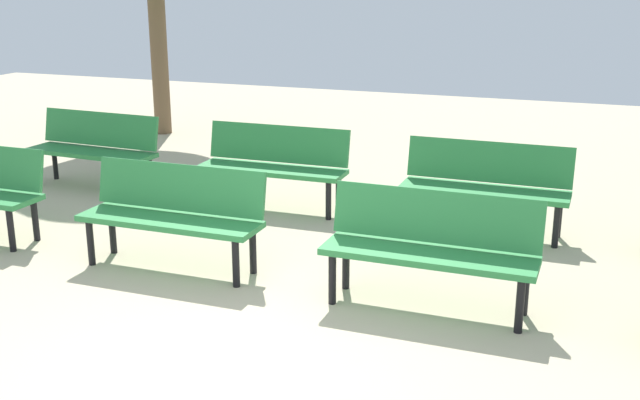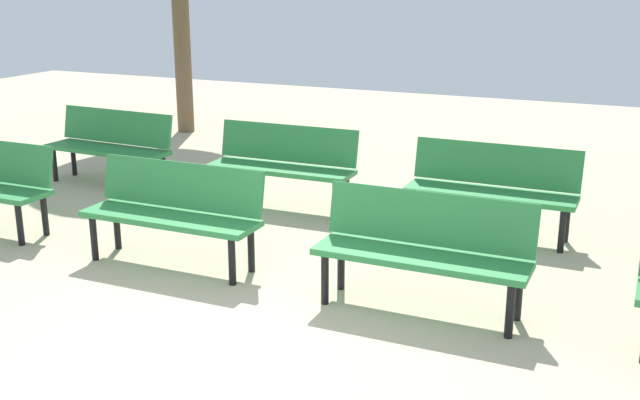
{
  "view_description": "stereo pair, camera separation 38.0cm",
  "coord_description": "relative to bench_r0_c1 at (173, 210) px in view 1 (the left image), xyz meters",
  "views": [
    {
      "loc": [
        2.25,
        -3.84,
        2.44
      ],
      "look_at": [
        0.0,
        2.17,
        0.55
      ],
      "focal_mm": 43.26,
      "sensor_mm": 36.0,
      "label": 1
    },
    {
      "loc": [
        2.6,
        -3.7,
        2.44
      ],
      "look_at": [
        0.0,
        2.17,
        0.55
      ],
      "focal_mm": 43.26,
      "sensor_mm": 36.0,
      "label": 2
    }
  ],
  "objects": [
    {
      "name": "ground_plane",
      "position": [
        1.12,
        -1.59,
        -0.5
      ],
      "size": [
        24.0,
        24.0,
        0.0
      ],
      "primitive_type": "plane",
      "color": "#BCAD8E"
    },
    {
      "name": "bench_r1_c2",
      "position": [
        2.35,
        1.87,
        0.0
      ],
      "size": [
        1.6,
        0.49,
        0.87
      ],
      "rotation": [
        0.0,
        0.0,
        -0.01
      ],
      "color": "#2D8442",
      "rests_on": "ground_plane"
    },
    {
      "name": "bench_r1_c0",
      "position": [
        -2.22,
        1.93,
        0.0
      ],
      "size": [
        1.62,
        0.56,
        0.87
      ],
      "rotation": [
        0.0,
        0.0,
        -0.05
      ],
      "color": "#2D8442",
      "rests_on": "ground_plane"
    },
    {
      "name": "bench_r0_c1",
      "position": [
        0.0,
        0.0,
        0.0
      ],
      "size": [
        1.6,
        0.48,
        0.87
      ],
      "rotation": [
        0.0,
        0.0,
        -0.0
      ],
      "color": "#2D8442",
      "rests_on": "ground_plane"
    },
    {
      "name": "bench_r1_c1",
      "position": [
        0.09,
        1.92,
        0.0
      ],
      "size": [
        1.61,
        0.5,
        0.87
      ],
      "rotation": [
        0.0,
        0.0,
        0.01
      ],
      "color": "#2D8442",
      "rests_on": "ground_plane"
    },
    {
      "name": "bench_r0_c2",
      "position": [
        2.24,
        -0.05,
        0.0
      ],
      "size": [
        1.6,
        0.49,
        0.87
      ],
      "rotation": [
        0.0,
        0.0,
        -0.01
      ],
      "color": "#2D8442",
      "rests_on": "ground_plane"
    }
  ]
}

